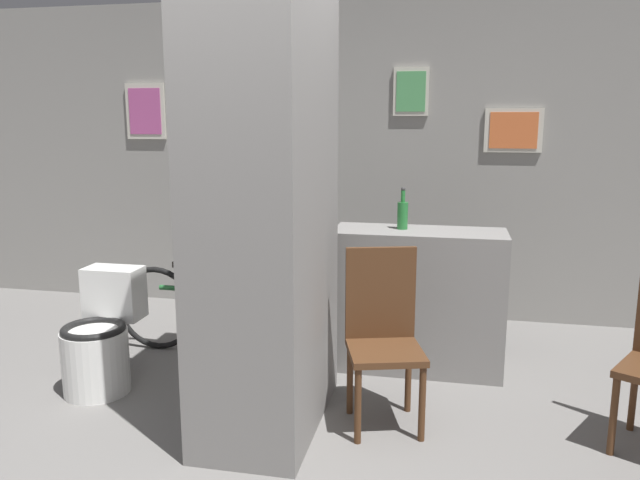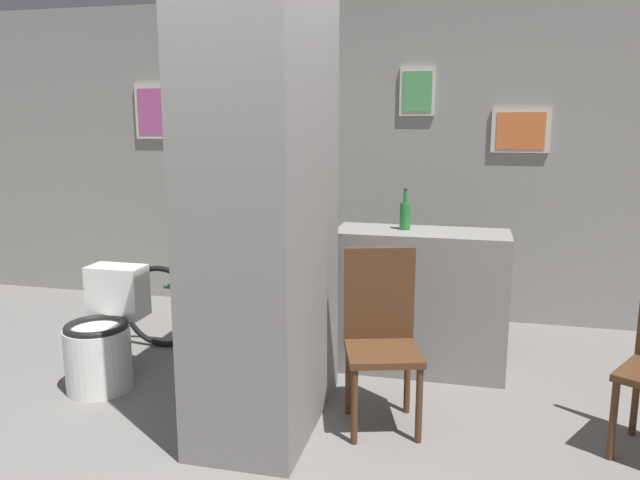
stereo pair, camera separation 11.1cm
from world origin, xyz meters
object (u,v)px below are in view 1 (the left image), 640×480
Objects in this scene: bicycle at (218,310)px; bottle_tall at (403,214)px; toilet at (101,341)px; chair_near_pillar at (383,331)px.

bottle_tall is (1.27, 0.08, 0.71)m from bicycle.
bicycle is (0.50, 0.68, 0.02)m from toilet.
chair_near_pillar is at bearing -1.99° from toilet.
toilet is at bearing -156.72° from bottle_tall.
bicycle is 1.46m from bottle_tall.
toilet is 2.06m from bottle_tall.
bottle_tall is (1.77, 0.76, 0.73)m from toilet.
chair_near_pillar is 3.46× the size of bottle_tall.
bottle_tall reaches higher than toilet.
bottle_tall is at bearing 23.28° from toilet.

